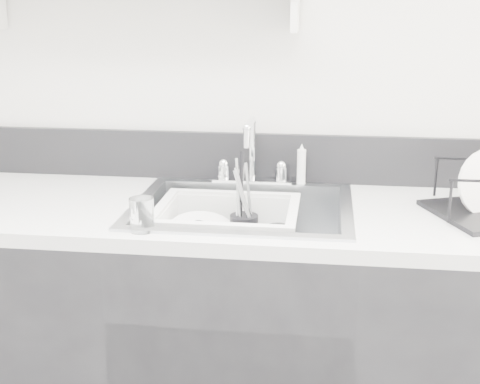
# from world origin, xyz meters

# --- Properties ---
(counter_run) EXTENTS (3.20, 0.62, 0.92)m
(counter_run) POSITION_xyz_m (0.00, 1.19, 0.46)
(counter_run) COLOR black
(counter_run) RESTS_ON ground
(backsplash) EXTENTS (3.20, 0.02, 0.16)m
(backsplash) POSITION_xyz_m (0.00, 1.49, 1.00)
(backsplash) COLOR black
(backsplash) RESTS_ON counter_run
(sink) EXTENTS (0.64, 0.52, 0.20)m
(sink) POSITION_xyz_m (0.00, 1.19, 0.83)
(sink) COLOR silver
(sink) RESTS_ON counter_run
(faucet) EXTENTS (0.26, 0.18, 0.23)m
(faucet) POSITION_xyz_m (0.00, 1.44, 0.98)
(faucet) COLOR silver
(faucet) RESTS_ON counter_run
(side_sprayer) EXTENTS (0.03, 0.03, 0.14)m
(side_sprayer) POSITION_xyz_m (0.16, 1.44, 0.99)
(side_sprayer) COLOR white
(side_sprayer) RESTS_ON counter_run
(wash_tub) EXTENTS (0.42, 0.35, 0.16)m
(wash_tub) POSITION_xyz_m (-0.05, 1.21, 0.83)
(wash_tub) COLOR white
(wash_tub) RESTS_ON sink
(plate_stack) EXTENTS (0.27, 0.26, 0.11)m
(plate_stack) POSITION_xyz_m (-0.11, 1.18, 0.80)
(plate_stack) COLOR white
(plate_stack) RESTS_ON wash_tub
(utensil_cup) EXTENTS (0.09, 0.09, 0.29)m
(utensil_cup) POSITION_xyz_m (-0.00, 1.25, 0.83)
(utensil_cup) COLOR black
(utensil_cup) RESTS_ON wash_tub
(ladle) EXTENTS (0.32, 0.24, 0.09)m
(ladle) POSITION_xyz_m (-0.07, 1.16, 0.81)
(ladle) COLOR silver
(ladle) RESTS_ON wash_tub
(tumbler_in_tub) EXTENTS (0.08, 0.08, 0.10)m
(tumbler_in_tub) POSITION_xyz_m (0.11, 1.19, 0.82)
(tumbler_in_tub) COLOR white
(tumbler_in_tub) RESTS_ON wash_tub
(tumbler_counter) EXTENTS (0.07, 0.07, 0.09)m
(tumbler_counter) POSITION_xyz_m (-0.23, 0.95, 0.96)
(tumbler_counter) COLOR white
(tumbler_counter) RESTS_ON counter_run
(bowl_small) EXTENTS (0.14, 0.14, 0.03)m
(bowl_small) POSITION_xyz_m (0.06, 1.11, 0.78)
(bowl_small) COLOR white
(bowl_small) RESTS_ON wash_tub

